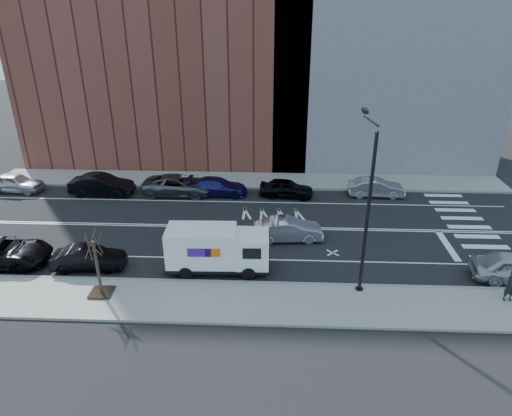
# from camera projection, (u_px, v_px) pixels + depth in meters

# --- Properties ---
(ground) EXTENTS (120.00, 120.00, 0.00)m
(ground) POSITION_uv_depth(u_px,v_px,m) (242.00, 227.00, 32.06)
(ground) COLOR black
(ground) RESTS_ON ground
(sidewalk_near) EXTENTS (44.00, 3.60, 0.15)m
(sidewalk_near) POSITION_uv_depth(u_px,v_px,m) (230.00, 302.00, 24.06)
(sidewalk_near) COLOR gray
(sidewalk_near) RESTS_ON ground
(sidewalk_far) EXTENTS (44.00, 3.60, 0.15)m
(sidewalk_far) POSITION_uv_depth(u_px,v_px,m) (249.00, 180.00, 40.00)
(sidewalk_far) COLOR gray
(sidewalk_far) RESTS_ON ground
(curb_near) EXTENTS (44.00, 0.25, 0.17)m
(curb_near) POSITION_uv_depth(u_px,v_px,m) (233.00, 283.00, 25.69)
(curb_near) COLOR gray
(curb_near) RESTS_ON ground
(curb_far) EXTENTS (44.00, 0.25, 0.17)m
(curb_far) POSITION_uv_depth(u_px,v_px,m) (248.00, 188.00, 38.37)
(curb_far) COLOR gray
(curb_far) RESTS_ON ground
(crosswalk) EXTENTS (3.00, 14.00, 0.01)m
(crosswalk) POSITION_uv_depth(u_px,v_px,m) (473.00, 232.00, 31.42)
(crosswalk) COLOR white
(crosswalk) RESTS_ON ground
(road_markings) EXTENTS (40.00, 8.60, 0.01)m
(road_markings) POSITION_uv_depth(u_px,v_px,m) (242.00, 227.00, 32.06)
(road_markings) COLOR white
(road_markings) RESTS_ON ground
(bldg_brick) EXTENTS (26.00, 10.00, 22.00)m
(bldg_brick) POSITION_uv_depth(u_px,v_px,m) (166.00, 41.00, 41.87)
(bldg_brick) COLOR brown
(bldg_brick) RESTS_ON ground
(bldg_concrete) EXTENTS (20.00, 10.00, 26.00)m
(bldg_concrete) POSITION_uv_depth(u_px,v_px,m) (388.00, 18.00, 40.23)
(bldg_concrete) COLOR slate
(bldg_concrete) RESTS_ON ground
(streetlight) EXTENTS (0.44, 4.02, 9.34)m
(streetlight) POSITION_uv_depth(u_px,v_px,m) (367.00, 204.00, 23.38)
(streetlight) COLOR black
(streetlight) RESTS_ON ground
(street_tree) EXTENTS (1.20, 1.20, 3.75)m
(street_tree) POSITION_uv_depth(u_px,v_px,m) (98.00, 273.00, 24.12)
(street_tree) COLOR black
(street_tree) RESTS_ON ground
(fedex_van) EXTENTS (6.06, 2.27, 2.75)m
(fedex_van) POSITION_uv_depth(u_px,v_px,m) (217.00, 249.00, 26.42)
(fedex_van) COLOR black
(fedex_van) RESTS_ON ground
(far_parked_a) EXTENTS (4.65, 2.14, 1.55)m
(far_parked_a) POSITION_uv_depth(u_px,v_px,m) (15.00, 183.00, 37.64)
(far_parked_a) COLOR #BCBCC1
(far_parked_a) RESTS_ON ground
(far_parked_b) EXTENTS (5.14, 1.93, 1.68)m
(far_parked_b) POSITION_uv_depth(u_px,v_px,m) (102.00, 185.00, 36.99)
(far_parked_b) COLOR black
(far_parked_b) RESTS_ON ground
(far_parked_c) EXTENTS (5.71, 2.70, 1.58)m
(far_parked_c) POSITION_uv_depth(u_px,v_px,m) (178.00, 185.00, 37.09)
(far_parked_c) COLOR #56585F
(far_parked_c) RESTS_ON ground
(far_parked_d) EXTENTS (4.92, 2.16, 1.41)m
(far_parked_d) POSITION_uv_depth(u_px,v_px,m) (217.00, 187.00, 37.04)
(far_parked_d) COLOR navy
(far_parked_d) RESTS_ON ground
(far_parked_e) EXTENTS (4.45, 2.13, 1.47)m
(far_parked_e) POSITION_uv_depth(u_px,v_px,m) (286.00, 188.00, 36.64)
(far_parked_e) COLOR black
(far_parked_e) RESTS_ON ground
(far_parked_f) EXTENTS (4.50, 1.63, 1.48)m
(far_parked_f) POSITION_uv_depth(u_px,v_px,m) (376.00, 188.00, 36.75)
(far_parked_f) COLOR #AFAFB4
(far_parked_f) RESTS_ON ground
(driving_sedan) EXTENTS (4.67, 2.01, 1.50)m
(driving_sedan) POSITION_uv_depth(u_px,v_px,m) (288.00, 230.00, 30.11)
(driving_sedan) COLOR #B9BABE
(driving_sedan) RESTS_ON ground
(near_parked_rear_a) EXTENTS (4.32, 1.76, 1.39)m
(near_parked_rear_a) POSITION_uv_depth(u_px,v_px,m) (89.00, 258.00, 26.90)
(near_parked_rear_a) COLOR black
(near_parked_rear_a) RESTS_ON ground
(near_parked_rear_b) EXTENTS (5.90, 2.88, 1.61)m
(near_parked_rear_b) POSITION_uv_depth(u_px,v_px,m) (1.00, 252.00, 27.32)
(near_parked_rear_b) COLOR black
(near_parked_rear_b) RESTS_ON ground
(pedestrian) EXTENTS (0.70, 0.50, 1.82)m
(pedestrian) POSITION_uv_depth(u_px,v_px,m) (511.00, 286.00, 23.72)
(pedestrian) COLOR black
(pedestrian) RESTS_ON sidewalk_near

